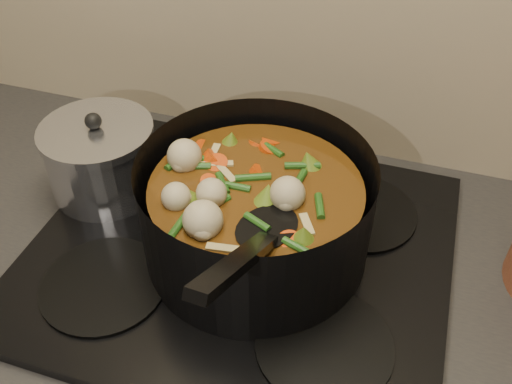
% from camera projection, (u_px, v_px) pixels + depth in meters
% --- Properties ---
extents(stovetop, '(0.62, 0.54, 0.03)m').
position_uv_depth(stovetop, '(240.00, 251.00, 0.87)').
color(stovetop, black).
rests_on(stovetop, counter).
extents(stockpot, '(0.40, 0.48, 0.24)m').
position_uv_depth(stockpot, '(256.00, 213.00, 0.81)').
color(stockpot, black).
rests_on(stockpot, stovetop).
extents(saucepan, '(0.18, 0.18, 0.15)m').
position_uv_depth(saucepan, '(102.00, 158.00, 0.93)').
color(saucepan, silver).
rests_on(saucepan, stovetop).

